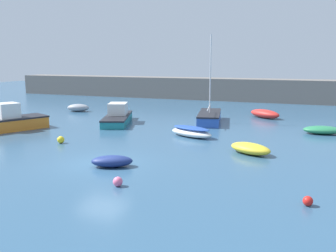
{
  "coord_description": "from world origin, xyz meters",
  "views": [
    {
      "loc": [
        10.12,
        -16.52,
        5.42
      ],
      "look_at": [
        0.97,
        7.2,
        0.88
      ],
      "focal_mm": 40.0,
      "sensor_mm": 36.0,
      "label": 1
    }
  ],
  "objects": [
    {
      "name": "motorboat_grey_hull",
      "position": [
        -5.41,
        11.64,
        0.57
      ],
      "size": [
        4.01,
        6.54,
        1.7
      ],
      "rotation": [
        0.0,
        0.0,
        5.07
      ],
      "color": "teal",
      "rests_on": "ground_plane"
    },
    {
      "name": "rowboat_with_red_cover",
      "position": [
        2.3,
        8.34,
        0.37
      ],
      "size": [
        3.65,
        2.42,
        0.74
      ],
      "rotation": [
        0.0,
        0.0,
        5.91
      ],
      "color": "white",
      "rests_on": "ground_plane"
    },
    {
      "name": "mooring_buoy_yellow",
      "position": [
        -5.04,
        3.27,
        0.24
      ],
      "size": [
        0.47,
        0.47,
        0.47
      ],
      "primitive_type": "sphere",
      "color": "yellow",
      "rests_on": "ground_plane"
    },
    {
      "name": "dinghy_near_pier",
      "position": [
        -12.78,
        16.54,
        0.4
      ],
      "size": [
        2.53,
        1.75,
        0.79
      ],
      "rotation": [
        0.0,
        0.0,
        3.41
      ],
      "color": "gray",
      "rests_on": "ground_plane"
    },
    {
      "name": "mooring_buoy_red",
      "position": [
        10.23,
        -2.23,
        0.19
      ],
      "size": [
        0.38,
        0.38,
        0.38
      ],
      "primitive_type": "sphere",
      "color": "red",
      "rests_on": "ground_plane"
    },
    {
      "name": "ground_plane",
      "position": [
        0.0,
        0.0,
        -0.1
      ],
      "size": [
        120.0,
        120.0,
        0.2
      ],
      "primitive_type": "cube",
      "color": "#2D5170"
    },
    {
      "name": "cabin_cruiser_white",
      "position": [
        -11.54,
        5.88,
        0.71
      ],
      "size": [
        4.15,
        5.46,
        2.12
      ],
      "rotation": [
        0.0,
        0.0,
        1.13
      ],
      "color": "orange",
      "rests_on": "ground_plane"
    },
    {
      "name": "mooring_buoy_pink",
      "position": [
        2.53,
        -2.86,
        0.21
      ],
      "size": [
        0.42,
        0.42,
        0.42
      ],
      "primitive_type": "sphere",
      "color": "#EA668C",
      "rests_on": "ground_plane"
    },
    {
      "name": "rowboat_blue_near",
      "position": [
        6.98,
        4.94,
        0.32
      ],
      "size": [
        2.91,
        2.35,
        0.63
      ],
      "rotation": [
        0.0,
        0.0,
        5.81
      ],
      "color": "yellow",
      "rests_on": "ground_plane"
    },
    {
      "name": "fishing_dinghy_green",
      "position": [
        0.81,
        -0.32,
        0.29
      ],
      "size": [
        2.34,
        1.8,
        0.59
      ],
      "rotation": [
        0.0,
        0.0,
        3.56
      ],
      "color": "navy",
      "rests_on": "ground_plane"
    },
    {
      "name": "harbor_breakwater",
      "position": [
        0.0,
        33.46,
        1.45
      ],
      "size": [
        66.22,
        3.73,
        2.9
      ],
      "primitive_type": "cube",
      "color": "#66605B",
      "rests_on": "ground_plane"
    },
    {
      "name": "sailboat_tall_mast",
      "position": [
        1.92,
        14.77,
        0.47
      ],
      "size": [
        2.95,
        6.54,
        7.51
      ],
      "rotation": [
        0.0,
        0.0,
        1.78
      ],
      "color": "#2D56B7",
      "rests_on": "ground_plane"
    },
    {
      "name": "rowboat_white_midwater",
      "position": [
        11.01,
        12.81,
        0.29
      ],
      "size": [
        2.94,
        1.92,
        0.59
      ],
      "rotation": [
        0.0,
        0.0,
        0.17
      ],
      "color": "#287A4C",
      "rests_on": "ground_plane"
    },
    {
      "name": "open_tender_yellow",
      "position": [
        6.1,
        19.12,
        0.4
      ],
      "size": [
        3.45,
        3.0,
        0.79
      ],
      "rotation": [
        0.0,
        0.0,
        5.65
      ],
      "color": "red",
      "rests_on": "ground_plane"
    }
  ]
}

